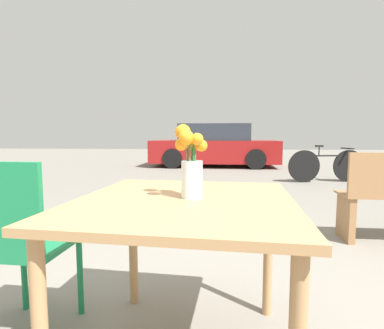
{
  "coord_description": "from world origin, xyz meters",
  "views": [
    {
      "loc": [
        0.13,
        -1.24,
        1.0
      ],
      "look_at": [
        0.03,
        0.01,
        0.88
      ],
      "focal_mm": 28.0,
      "sensor_mm": 36.0,
      "label": 1
    }
  ],
  "objects_px": {
    "flower_vase": "(191,164)",
    "parked_car": "(215,146)",
    "bicycle": "(327,165)",
    "table_front": "(185,220)",
    "cafe_chair": "(18,238)"
  },
  "relations": [
    {
      "from": "flower_vase",
      "to": "parked_car",
      "type": "bearing_deg",
      "value": 89.52
    },
    {
      "from": "bicycle",
      "to": "parked_car",
      "type": "bearing_deg",
      "value": 126.73
    },
    {
      "from": "table_front",
      "to": "flower_vase",
      "type": "bearing_deg",
      "value": 23.5
    },
    {
      "from": "table_front",
      "to": "flower_vase",
      "type": "xyz_separation_m",
      "value": [
        0.03,
        0.01,
        0.24
      ]
    },
    {
      "from": "bicycle",
      "to": "parked_car",
      "type": "xyz_separation_m",
      "value": [
        -2.41,
        3.22,
        0.28
      ]
    },
    {
      "from": "cafe_chair",
      "to": "table_front",
      "type": "bearing_deg",
      "value": -4.94
    },
    {
      "from": "bicycle",
      "to": "parked_car",
      "type": "height_order",
      "value": "parked_car"
    },
    {
      "from": "cafe_chair",
      "to": "bicycle",
      "type": "distance_m",
      "value": 6.22
    },
    {
      "from": "flower_vase",
      "to": "parked_car",
      "type": "distance_m",
      "value": 8.55
    },
    {
      "from": "table_front",
      "to": "parked_car",
      "type": "xyz_separation_m",
      "value": [
        0.1,
        8.55,
        -0.0
      ]
    },
    {
      "from": "bicycle",
      "to": "parked_car",
      "type": "distance_m",
      "value": 4.03
    },
    {
      "from": "bicycle",
      "to": "cafe_chair",
      "type": "bearing_deg",
      "value": -122.17
    },
    {
      "from": "table_front",
      "to": "bicycle",
      "type": "xyz_separation_m",
      "value": [
        2.5,
        5.33,
        -0.28
      ]
    },
    {
      "from": "bicycle",
      "to": "table_front",
      "type": "bearing_deg",
      "value": -115.17
    },
    {
      "from": "flower_vase",
      "to": "parked_car",
      "type": "relative_size",
      "value": 0.08
    }
  ]
}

